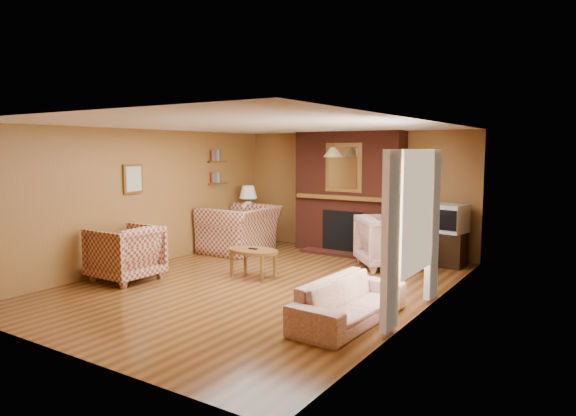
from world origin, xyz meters
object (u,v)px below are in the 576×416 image
Objects in this scene: tv_stand at (448,249)px; crt_tv at (449,218)px; fireplace at (349,193)px; floral_armchair at (389,241)px; plaid_loveseat at (240,229)px; plaid_armchair at (125,253)px; floral_sofa at (350,301)px; coffee_table at (253,253)px; side_table at (249,230)px; table_lamp at (248,199)px.

tv_stand is 0.55m from crt_tv.
floral_armchair is at bearing -35.14° from fireplace.
fireplace is at bearing 177.08° from tv_stand.
plaid_loveseat is 2.77m from plaid_armchair.
floral_sofa reaches higher than coffee_table.
floral_sofa is 2.69× the size of side_table.
crt_tv reaches higher than floral_armchair.
fireplace is at bearing 174.70° from crt_tv.
floral_armchair is 1.12× the size of coffee_table.
plaid_armchair is 1.45× the size of side_table.
plaid_armchair is at bearing -136.97° from crt_tv.
fireplace is 4.37m from floral_sofa.
side_table is at bearing -172.95° from tv_stand.
table_lamp reaches higher than crt_tv.
coffee_table is at bearing 66.84° from floral_sofa.
floral_armchair reaches higher than coffee_table.
crt_tv reaches higher than floral_sofa.
tv_stand is (0.85, 0.66, -0.15)m from floral_armchair.
tv_stand is at bearing 4.82° from table_lamp.
floral_armchair reaches higher than tv_stand.
plaid_armchair is 3.39m from side_table.
fireplace is 2.30m from plaid_loveseat.
side_table is at bearing -161.39° from plaid_loveseat.
fireplace reaches higher than table_lamp.
floral_sofa is (3.85, 0.10, -0.17)m from plaid_armchair.
side_table is 4.20m from crt_tv.
fireplace is 1.70× the size of plaid_loveseat.
fireplace is at bearing 82.75° from coffee_table.
floral_armchair is at bearing 92.63° from plaid_loveseat.
plaid_loveseat is (-1.85, -1.16, -0.72)m from fireplace.
floral_sofa is at bearing -92.37° from crt_tv.
coffee_table is at bearing -133.45° from crt_tv.
floral_armchair is 3.31m from side_table.
table_lamp is (-3.30, 0.31, 0.55)m from floral_armchair.
plaid_loveseat is at bearing -163.77° from tv_stand.
plaid_loveseat is 0.80× the size of floral_sofa.
fireplace is at bearing 14.29° from table_lamp.
plaid_loveseat is 2.15× the size of side_table.
floral_sofa is 5.23m from table_lamp.
plaid_loveseat reaches higher than tv_stand.
plaid_armchair is 5.48m from tv_stand.
fireplace is at bearing 13.92° from floral_armchair.
table_lamp reaches higher than floral_sofa.
fireplace reaches higher than plaid_loveseat.
floral_sofa is at bearing 152.34° from floral_armchair.
plaid_loveseat is 0.87m from table_lamp.
table_lamp is at bearing -175.26° from crt_tv.
fireplace is 2.24m from tv_stand.
plaid_loveseat is at bearing -147.97° from fireplace.
coffee_table is 3.51m from crt_tv.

